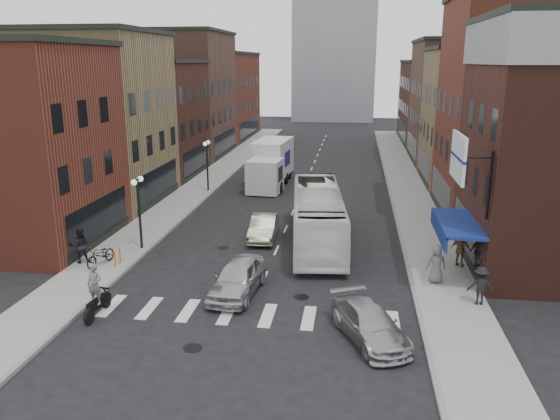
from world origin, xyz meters
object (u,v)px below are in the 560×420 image
object	(u,v)px
sedan_left_near	(237,278)
ped_right_b	(461,250)
box_truck	(270,164)
motorcycle_rider	(96,292)
billboard_sign	(460,159)
ped_left_solo	(80,245)
transit_bus	(318,216)
parked_bicycle	(101,255)
bike_rack	(117,257)
streetlamp_near	(139,199)
ped_right_a	(481,286)
streetlamp_far	(207,156)
curb_car	(370,324)
sedan_left_far	(264,227)
ped_right_c	(436,264)

from	to	relation	value
sedan_left_near	ped_right_b	world-z (taller)	ped_right_b
box_truck	motorcycle_rider	xyz separation A→B (m)	(-3.29, -25.06, -0.77)
billboard_sign	ped_left_solo	xyz separation A→B (m)	(-18.19, 0.91, -5.07)
transit_bus	parked_bicycle	xyz separation A→B (m)	(-10.58, -5.49, -0.94)
bike_rack	ped_right_b	distance (m)	17.31
billboard_sign	streetlamp_near	distance (m)	16.68
box_truck	transit_bus	world-z (taller)	box_truck
ped_right_a	transit_bus	bearing A→B (deg)	-44.71
streetlamp_far	sedan_left_near	distance (m)	20.22
curb_car	parked_bicycle	world-z (taller)	curb_car
billboard_sign	sedan_left_far	size ratio (longest dim) A/B	0.89
curb_car	ped_right_c	bearing A→B (deg)	35.67
ped_right_b	ped_right_c	xyz separation A→B (m)	(-1.49, -2.28, 0.03)
ped_right_a	streetlamp_near	bearing A→B (deg)	-15.25
billboard_sign	sedan_left_near	size ratio (longest dim) A/B	0.81
billboard_sign	curb_car	distance (m)	8.25
bike_rack	parked_bicycle	world-z (taller)	parked_bicycle
bike_rack	sedan_left_near	bearing A→B (deg)	-19.11
billboard_sign	parked_bicycle	size ratio (longest dim) A/B	1.88
curb_car	ped_right_b	bearing A→B (deg)	34.51
ped_left_solo	ped_right_c	bearing A→B (deg)	156.40
ped_right_a	ped_right_b	distance (m)	4.45
transit_bus	ped_left_solo	distance (m)	12.89
ped_left_solo	parked_bicycle	bearing A→B (deg)	146.89
streetlamp_near	ped_right_b	bearing A→B (deg)	-1.75
transit_bus	curb_car	xyz separation A→B (m)	(2.76, -11.13, -0.97)
curb_car	ped_left_solo	size ratio (longest dim) A/B	2.42
streetlamp_far	ped_right_a	world-z (taller)	streetlamp_far
streetlamp_far	ped_right_c	xyz separation A→B (m)	(15.47, -16.80, -1.85)
sedan_left_near	curb_car	size ratio (longest dim) A/B	1.04
streetlamp_far	transit_bus	bearing A→B (deg)	-49.85
streetlamp_far	box_truck	bearing A→B (deg)	33.70
ped_right_b	billboard_sign	bearing A→B (deg)	101.41
box_truck	sedan_left_far	world-z (taller)	box_truck
box_truck	sedan_left_far	bearing A→B (deg)	-77.95
billboard_sign	bike_rack	size ratio (longest dim) A/B	4.62
streetlamp_near	ped_right_b	world-z (taller)	streetlamp_near
ped_right_b	curb_car	bearing A→B (deg)	89.08
bike_rack	curb_car	xyz separation A→B (m)	(12.51, -5.74, 0.09)
bike_rack	sedan_left_far	bearing A→B (deg)	40.84
transit_bus	ped_right_b	distance (m)	8.10
sedan_left_near	ped_right_b	distance (m)	11.38
transit_bus	sedan_left_near	distance (m)	8.33
motorcycle_rider	curb_car	xyz separation A→B (m)	(11.03, -0.42, -0.43)
parked_bicycle	sedan_left_near	bearing A→B (deg)	-1.41
ped_left_solo	sedan_left_near	bearing A→B (deg)	141.46
motorcycle_rider	transit_bus	distance (m)	13.53
ped_right_b	ped_left_solo	bearing A→B (deg)	35.71
billboard_sign	motorcycle_rider	world-z (taller)	billboard_sign
motorcycle_rider	transit_bus	bearing A→B (deg)	58.53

